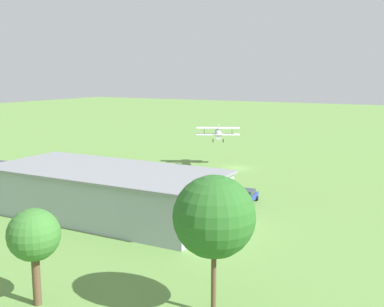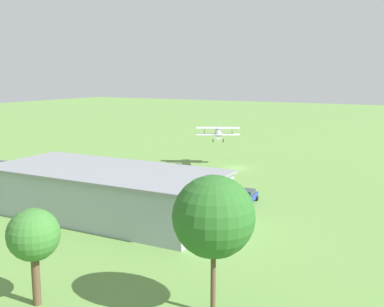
{
  "view_description": "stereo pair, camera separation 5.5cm",
  "coord_description": "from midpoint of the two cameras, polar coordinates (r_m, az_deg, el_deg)",
  "views": [
    {
      "loc": [
        -33.31,
        77.87,
        17.0
      ],
      "look_at": [
        3.42,
        10.72,
        4.02
      ],
      "focal_mm": 43.99,
      "sensor_mm": 36.0,
      "label": 1
    },
    {
      "loc": [
        -33.36,
        77.84,
        17.0
      ],
      "look_at": [
        3.42,
        10.72,
        4.02
      ],
      "focal_mm": 43.99,
      "sensor_mm": 36.0,
      "label": 2
    }
  ],
  "objects": [
    {
      "name": "person_watching_takeoff",
      "position": [
        69.62,
        3.88,
        -3.81
      ],
      "size": [
        0.52,
        0.52,
        1.7
      ],
      "color": "orange",
      "rests_on": "ground_plane"
    },
    {
      "name": "person_at_fence_line",
      "position": [
        75.5,
        -4.62,
        -2.73
      ],
      "size": [
        0.51,
        0.51,
        1.76
      ],
      "color": "#3F3F47",
      "rests_on": "ground_plane"
    },
    {
      "name": "tree_by_windsock",
      "position": [
        36.61,
        -18.63,
        -9.44
      ],
      "size": [
        3.89,
        3.89,
        7.39
      ],
      "color": "brown",
      "rests_on": "ground_plane"
    },
    {
      "name": "car_orange",
      "position": [
        76.51,
        -12.65,
        -2.81
      ],
      "size": [
        2.01,
        4.16,
        1.6
      ],
      "color": "orange",
      "rests_on": "ground_plane"
    },
    {
      "name": "biplane",
      "position": [
        87.67,
        3.22,
        2.49
      ],
      "size": [
        8.12,
        6.74,
        3.65
      ],
      "color": "silver"
    },
    {
      "name": "car_blue",
      "position": [
        63.54,
        6.78,
        -5.14
      ],
      "size": [
        2.23,
        4.18,
        1.71
      ],
      "color": "#23389E",
      "rests_on": "ground_plane"
    },
    {
      "name": "car_white",
      "position": [
        91.04,
        -22.27,
        -1.35
      ],
      "size": [
        2.2,
        4.04,
        1.52
      ],
      "color": "white",
      "rests_on": "ground_plane"
    },
    {
      "name": "person_near_hangar_door",
      "position": [
        67.9,
        1.62,
        -4.14
      ],
      "size": [
        0.46,
        0.46,
        1.69
      ],
      "color": "#3F3F47",
      "rests_on": "ground_plane"
    },
    {
      "name": "car_black",
      "position": [
        85.95,
        -19.36,
        -1.75
      ],
      "size": [
        2.19,
        4.61,
        1.66
      ],
      "color": "black",
      "rests_on": "ground_plane"
    },
    {
      "name": "person_by_parked_cars",
      "position": [
        69.41,
        2.25,
        -3.91
      ],
      "size": [
        0.46,
        0.46,
        1.54
      ],
      "color": "#33723F",
      "rests_on": "ground_plane"
    },
    {
      "name": "tree_behind_hangar_right",
      "position": [
        32.82,
        2.69,
        -7.68
      ],
      "size": [
        5.81,
        5.81,
        10.17
      ],
      "color": "brown",
      "rests_on": "ground_plane"
    },
    {
      "name": "ground_plane",
      "position": [
        86.38,
        5.43,
        -1.77
      ],
      "size": [
        400.0,
        400.0,
        0.0
      ],
      "primitive_type": "plane",
      "color": "#608C42"
    },
    {
      "name": "hangar",
      "position": [
        58.31,
        -10.43,
        -4.56
      ],
      "size": [
        29.18,
        13.71,
        5.72
      ],
      "color": "#99A3AD",
      "rests_on": "ground_plane"
    },
    {
      "name": "car_yellow",
      "position": [
        80.55,
        -16.5,
        -2.34
      ],
      "size": [
        2.35,
        4.71,
        1.67
      ],
      "color": "gold",
      "rests_on": "ground_plane"
    }
  ]
}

